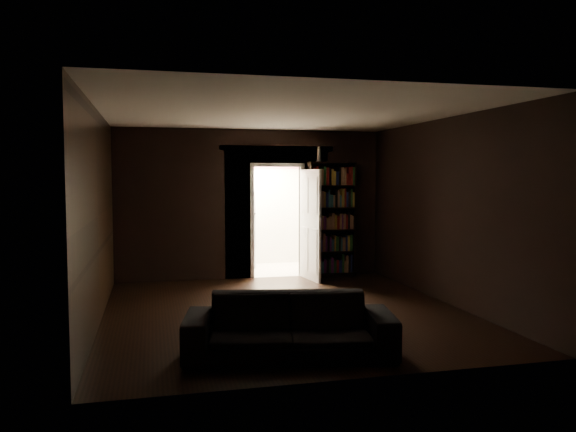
# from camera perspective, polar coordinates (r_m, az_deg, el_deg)

# --- Properties ---
(ground) EXTENTS (5.50, 5.50, 0.00)m
(ground) POSITION_cam_1_polar(r_m,az_deg,el_deg) (8.09, -0.31, -9.68)
(ground) COLOR black
(ground) RESTS_ON ground
(room_walls) EXTENTS (5.02, 5.61, 2.84)m
(room_walls) POSITION_cam_1_polar(r_m,az_deg,el_deg) (8.90, -1.97, 2.52)
(room_walls) COLOR black
(room_walls) RESTS_ON ground
(kitchen_alcove) EXTENTS (2.20, 1.80, 2.60)m
(kitchen_alcove) POSITION_cam_1_polar(r_m,az_deg,el_deg) (11.77, -2.29, 0.57)
(kitchen_alcove) COLOR beige
(kitchen_alcove) RESTS_ON ground
(sofa) EXTENTS (2.36, 1.35, 0.85)m
(sofa) POSITION_cam_1_polar(r_m,az_deg,el_deg) (6.08, 0.16, -10.15)
(sofa) COLOR black
(sofa) RESTS_ON ground
(bookshelf) EXTENTS (0.95, 0.62, 2.20)m
(bookshelf) POSITION_cam_1_polar(r_m,az_deg,el_deg) (10.80, 4.41, -0.33)
(bookshelf) COLOR black
(bookshelf) RESTS_ON ground
(refrigerator) EXTENTS (0.94, 0.90, 1.65)m
(refrigerator) POSITION_cam_1_polar(r_m,az_deg,el_deg) (11.93, -5.34, -1.25)
(refrigerator) COLOR white
(refrigerator) RESTS_ON ground
(door) EXTENTS (0.17, 0.85, 2.05)m
(door) POSITION_cam_1_polar(r_m,az_deg,el_deg) (10.39, 2.28, -0.90)
(door) COLOR white
(door) RESTS_ON ground
(figurine) EXTENTS (0.11, 0.11, 0.29)m
(figurine) POSITION_cam_1_polar(r_m,az_deg,el_deg) (10.70, 3.16, 6.31)
(figurine) COLOR white
(figurine) RESTS_ON bookshelf
(bottles) EXTENTS (0.72, 0.16, 0.29)m
(bottles) POSITION_cam_1_polar(r_m,az_deg,el_deg) (11.76, -5.62, 3.41)
(bottles) COLOR black
(bottles) RESTS_ON refrigerator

